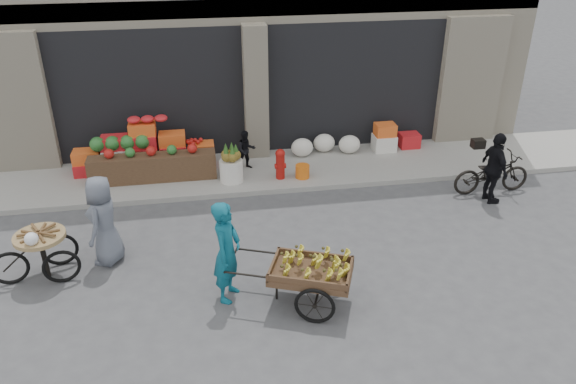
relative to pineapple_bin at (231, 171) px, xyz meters
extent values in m
plane|color=#424244|center=(0.75, -3.60, -0.37)|extent=(80.00, 80.00, 0.00)
cube|color=gray|center=(0.75, 0.50, -0.31)|extent=(18.00, 2.20, 0.12)
cube|color=gray|center=(0.75, 1.75, 3.23)|extent=(14.00, 0.30, 0.40)
cube|color=black|center=(-1.73, 2.40, 1.30)|extent=(4.40, 1.60, 3.10)
cube|color=black|center=(3.23, 2.40, 1.30)|extent=(4.40, 1.60, 3.10)
cube|color=beige|center=(0.75, 1.55, 1.30)|extent=(0.55, 0.80, 3.22)
cube|color=brown|center=(-1.73, 0.35, 0.05)|extent=(2.80, 0.45, 0.60)
sphere|color=#1E5923|center=(-2.42, 0.85, 0.49)|extent=(0.34, 0.34, 0.34)
cylinder|color=silver|center=(0.00, 0.00, 0.00)|extent=(0.52, 0.52, 0.50)
cylinder|color=#A5140F|center=(1.10, -0.05, 0.03)|extent=(0.20, 0.20, 0.56)
sphere|color=#A5140F|center=(1.10, -0.05, 0.35)|extent=(0.22, 0.22, 0.22)
cylinder|color=orange|center=(1.60, -0.10, -0.10)|extent=(0.32, 0.32, 0.30)
ellipsoid|color=silver|center=(2.42, 1.10, -0.03)|extent=(1.70, 0.60, 0.44)
imported|color=black|center=(0.40, 0.60, 0.21)|extent=(0.51, 0.43, 0.93)
cube|color=brown|center=(0.89, -4.40, 0.20)|extent=(1.46, 1.22, 0.11)
torus|color=black|center=(0.86, -4.87, -0.05)|extent=(0.61, 0.28, 0.63)
torus|color=black|center=(1.19, -4.04, -0.05)|extent=(0.61, 0.28, 0.63)
cylinder|color=black|center=(0.38, -4.20, -0.11)|extent=(0.05, 0.05, 0.52)
imported|color=#0E576D|center=(-0.37, -4.00, 0.49)|extent=(0.63, 0.74, 1.73)
cylinder|color=#9E7F51|center=(-3.39, -2.93, 0.43)|extent=(1.00, 1.00, 0.07)
cube|color=black|center=(-3.39, -2.93, 0.03)|extent=(0.10, 0.10, 0.80)
torus|color=black|center=(-3.08, -3.15, -0.06)|extent=(0.62, 0.20, 0.62)
torus|color=black|center=(-3.21, -2.60, -0.06)|extent=(0.62, 0.20, 0.62)
torus|color=black|center=(-3.92, -3.05, -0.06)|extent=(0.62, 0.20, 0.62)
imported|color=slate|center=(-2.39, -2.61, 0.45)|extent=(0.74, 0.92, 1.64)
imported|color=black|center=(5.57, -1.28, 0.08)|extent=(1.72, 0.62, 0.90)
imported|color=black|center=(5.37, -1.68, 0.40)|extent=(0.39, 0.91, 1.55)
camera|label=1|loc=(-0.66, -11.39, 5.35)|focal=35.00mm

